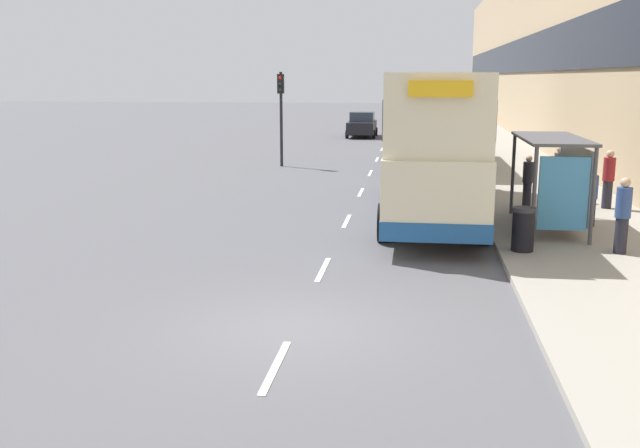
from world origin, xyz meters
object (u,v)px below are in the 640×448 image
at_px(car_2, 362,125).
at_px(car_1, 417,126).
at_px(double_decker_bus_near, 433,142).
at_px(double_decker_bus_ahead, 427,119).
at_px(pedestrian_2, 608,179).
at_px(pedestrian_1, 623,215).
at_px(litter_bin, 523,229).
at_px(traffic_light_far_kerb, 281,103).
at_px(pedestrian_4, 528,181).
at_px(car_0, 418,115).
at_px(pedestrian_3, 591,197).
at_px(pedestrian_at_shelter, 559,173).
at_px(bus_shelter, 559,166).

bearing_deg(car_2, car_1, 170.78).
distance_m(double_decker_bus_near, double_decker_bus_ahead, 12.74).
bearing_deg(double_decker_bus_ahead, pedestrian_2, -64.00).
distance_m(double_decker_bus_ahead, pedestrian_1, 17.96).
height_order(car_2, litter_bin, car_2).
bearing_deg(traffic_light_far_kerb, pedestrian_4, -46.65).
relative_size(pedestrian_1, pedestrian_2, 0.98).
relative_size(double_decker_bus_near, pedestrian_4, 6.94).
bearing_deg(traffic_light_far_kerb, car_0, 78.46).
relative_size(car_2, pedestrian_2, 2.39).
relative_size(pedestrian_1, litter_bin, 1.71).
bearing_deg(pedestrian_3, double_decker_bus_ahead, 106.90).
bearing_deg(car_1, pedestrian_2, -77.81).
relative_size(car_0, pedestrian_at_shelter, 2.34).
height_order(car_0, pedestrian_3, pedestrian_3).
distance_m(pedestrian_1, traffic_light_far_kerb, 20.08).
height_order(double_decker_bus_ahead, car_2, double_decker_bus_ahead).
relative_size(pedestrian_1, pedestrian_4, 1.09).
relative_size(double_decker_bus_ahead, pedestrian_at_shelter, 5.73).
bearing_deg(traffic_light_far_kerb, pedestrian_1, -55.94).
bearing_deg(traffic_light_far_kerb, pedestrian_2, -40.12).
bearing_deg(pedestrian_4, bus_shelter, -86.09).
xyz_separation_m(car_0, car_2, (-4.02, -14.30, 0.05)).
xyz_separation_m(double_decker_bus_near, car_0, (-0.32, 43.99, -1.45)).
xyz_separation_m(double_decker_bus_near, pedestrian_2, (5.52, 1.46, -1.21)).
bearing_deg(double_decker_bus_ahead, pedestrian_4, -75.03).
bearing_deg(traffic_light_far_kerb, double_decker_bus_near, -59.99).
bearing_deg(pedestrian_at_shelter, double_decker_bus_ahead, 113.03).
height_order(pedestrian_at_shelter, pedestrian_3, pedestrian_at_shelter).
xyz_separation_m(double_decker_bus_ahead, pedestrian_4, (3.04, -11.36, -1.30)).
xyz_separation_m(bus_shelter, double_decker_bus_ahead, (-3.28, 14.90, 0.41)).
distance_m(car_0, pedestrian_1, 48.86).
height_order(bus_shelter, litter_bin, bus_shelter).
xyz_separation_m(bus_shelter, pedestrian_1, (1.02, -2.49, -0.82)).
height_order(car_0, traffic_light_far_kerb, traffic_light_far_kerb).
xyz_separation_m(bus_shelter, car_2, (-7.64, 31.85, -0.99)).
bearing_deg(pedestrian_3, bus_shelter, -147.64).
height_order(car_2, pedestrian_2, pedestrian_2).
relative_size(pedestrian_at_shelter, pedestrian_4, 1.11).
xyz_separation_m(pedestrian_3, litter_bin, (-2.27, -3.20, -0.30)).
xyz_separation_m(car_0, pedestrian_4, (3.38, -42.60, 0.15)).
distance_m(pedestrian_at_shelter, pedestrian_2, 1.81).
xyz_separation_m(car_0, pedestrian_1, (4.64, -48.64, 0.22)).
bearing_deg(car_0, double_decker_bus_near, -89.58).
xyz_separation_m(pedestrian_2, pedestrian_3, (-1.18, -2.96, -0.11)).
bearing_deg(pedestrian_1, pedestrian_2, 78.83).
relative_size(bus_shelter, litter_bin, 4.00).
bearing_deg(pedestrian_1, litter_bin, -178.65).
xyz_separation_m(car_1, pedestrian_1, (4.76, -33.71, 0.22)).
xyz_separation_m(bus_shelter, pedestrian_at_shelter, (0.96, 4.92, -0.80)).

